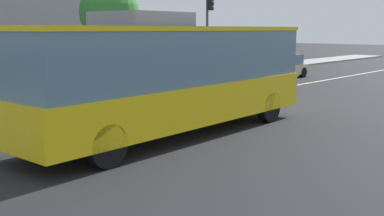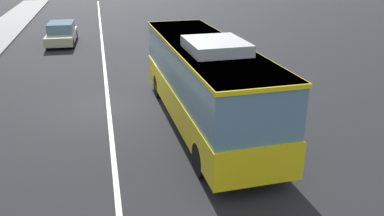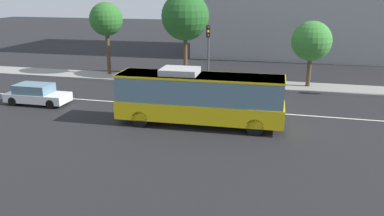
% 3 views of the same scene
% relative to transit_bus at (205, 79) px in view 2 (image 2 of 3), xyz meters
% --- Properties ---
extents(ground_plane, '(160.00, 160.00, 0.00)m').
position_rel_transit_bus_xyz_m(ground_plane, '(2.69, 3.46, -1.81)').
color(ground_plane, black).
extents(lane_centre_line, '(76.00, 0.16, 0.01)m').
position_rel_transit_bus_xyz_m(lane_centre_line, '(2.69, 3.46, -1.80)').
color(lane_centre_line, silver).
rests_on(lane_centre_line, ground_plane).
extents(transit_bus, '(10.07, 2.80, 3.46)m').
position_rel_transit_bus_xyz_m(transit_bus, '(0.00, 0.00, 0.00)').
color(transit_bus, yellow).
rests_on(transit_bus, ground_plane).
extents(sedan_beige, '(4.57, 1.97, 1.46)m').
position_rel_transit_bus_xyz_m(sedan_beige, '(15.77, 6.17, -1.09)').
color(sedan_beige, '#C6B793').
rests_on(sedan_beige, ground_plane).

